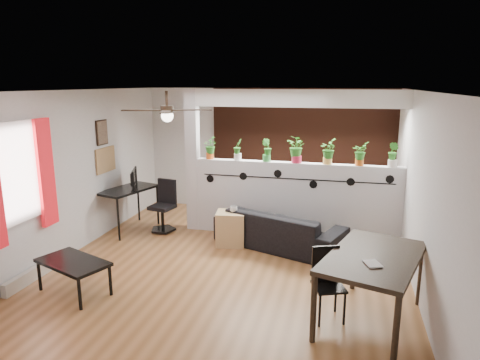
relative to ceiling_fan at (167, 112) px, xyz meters
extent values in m
cube|color=brown|center=(0.80, 0.30, -2.36)|extent=(6.30, 7.10, 0.10)
cube|color=#B7B7BA|center=(0.80, 3.32, -1.01)|extent=(6.30, 0.04, 2.90)
cube|color=#B7B7BA|center=(0.80, -2.72, -1.01)|extent=(6.30, 0.04, 2.90)
cube|color=#B7B7BA|center=(-1.82, 0.30, -1.01)|extent=(0.04, 7.10, 2.90)
cube|color=#B7B7BA|center=(3.42, 0.30, -1.01)|extent=(0.04, 7.10, 2.90)
cube|color=white|center=(0.80, 0.30, 0.34)|extent=(6.30, 7.10, 0.10)
cube|color=#BCBCC1|center=(1.60, 1.80, -1.64)|extent=(3.60, 0.18, 1.35)
cube|color=silver|center=(1.60, 1.80, 0.14)|extent=(3.60, 0.18, 0.30)
cube|color=#BCBCC1|center=(-0.31, 1.80, -1.01)|extent=(0.22, 0.20, 2.60)
cube|color=brown|center=(1.60, 3.27, -1.01)|extent=(3.90, 0.05, 2.60)
cube|color=black|center=(1.60, 1.70, -1.23)|extent=(3.31, 0.01, 0.02)
cylinder|color=black|center=(0.05, 1.70, -1.31)|extent=(0.14, 0.01, 0.14)
cylinder|color=black|center=(0.67, 1.70, -1.23)|extent=(0.14, 0.01, 0.14)
cylinder|color=black|center=(1.29, 1.70, -1.15)|extent=(0.14, 0.01, 0.14)
cylinder|color=black|center=(1.91, 1.70, -1.31)|extent=(0.14, 0.01, 0.14)
cylinder|color=black|center=(2.53, 1.70, -1.23)|extent=(0.14, 0.01, 0.14)
cylinder|color=black|center=(3.15, 1.70, -1.15)|extent=(0.14, 0.01, 0.14)
cube|color=white|center=(-1.78, -0.90, -0.76)|extent=(0.02, 0.95, 1.25)
cube|color=silver|center=(-1.77, -0.90, -0.76)|extent=(0.04, 1.05, 1.35)
cube|color=red|center=(-1.73, -0.40, -0.86)|extent=(0.06, 0.30, 1.55)
cube|color=beige|center=(-1.74, -0.90, -2.22)|extent=(0.08, 1.00, 0.18)
cube|color=#987349|center=(-1.78, 1.25, -0.96)|extent=(0.03, 0.60, 0.45)
cube|color=#8C7259|center=(-1.78, 1.20, -0.46)|extent=(0.03, 0.30, 0.40)
cube|color=black|center=(-1.78, 1.20, -0.46)|extent=(0.02, 0.34, 0.44)
cylinder|color=black|center=(0.00, 0.00, 0.19)|extent=(0.04, 0.04, 0.20)
cylinder|color=black|center=(0.00, 0.00, 0.04)|extent=(0.18, 0.18, 0.10)
sphere|color=white|center=(0.00, 0.00, -0.05)|extent=(0.17, 0.17, 0.17)
cube|color=black|center=(0.32, 0.12, 0.03)|extent=(0.55, 0.29, 0.01)
cube|color=black|center=(-0.12, 0.32, 0.03)|extent=(0.29, 0.55, 0.01)
cube|color=black|center=(-0.32, -0.12, 0.03)|extent=(0.55, 0.29, 0.01)
cube|color=black|center=(0.12, -0.32, 0.03)|extent=(0.29, 0.55, 0.01)
cylinder|color=#DA5819|center=(0.02, 1.80, -0.90)|extent=(0.14, 0.14, 0.12)
imported|color=#1B5A19|center=(0.02, 1.80, -0.72)|extent=(0.24, 0.25, 0.30)
cylinder|color=white|center=(0.55, 1.80, -0.90)|extent=(0.14, 0.14, 0.12)
imported|color=#1B5A19|center=(0.55, 1.80, -0.72)|extent=(0.24, 0.25, 0.29)
cylinder|color=#308638|center=(1.07, 1.80, -0.90)|extent=(0.14, 0.14, 0.12)
imported|color=#1B5A19|center=(1.07, 1.80, -0.71)|extent=(0.22, 0.19, 0.30)
cylinder|color=#BE1E40|center=(1.60, 1.80, -0.90)|extent=(0.17, 0.17, 0.12)
imported|color=#1B5A19|center=(1.60, 1.80, -0.68)|extent=(0.32, 0.31, 0.37)
cylinder|color=#E7B151|center=(2.13, 1.80, -0.90)|extent=(0.16, 0.16, 0.12)
imported|color=#1B5A19|center=(2.13, 1.80, -0.70)|extent=(0.19, 0.23, 0.33)
cylinder|color=#C65817|center=(2.65, 1.80, -0.90)|extent=(0.14, 0.14, 0.12)
imported|color=#1B5A19|center=(2.65, 1.80, -0.72)|extent=(0.22, 0.24, 0.30)
cylinder|color=silver|center=(3.18, 1.80, -0.90)|extent=(0.15, 0.15, 0.12)
imported|color=#1B5A19|center=(3.18, 1.80, -0.71)|extent=(0.27, 0.27, 0.32)
imported|color=black|center=(1.41, 1.25, -2.01)|extent=(2.20, 1.45, 0.60)
cube|color=tan|center=(0.60, 1.12, -2.02)|extent=(0.54, 0.49, 0.58)
imported|color=gray|center=(0.65, 1.12, -1.68)|extent=(0.16, 0.16, 0.10)
cube|color=black|center=(-1.45, 1.40, -1.53)|extent=(0.87, 1.23, 0.04)
cylinder|color=black|center=(-1.83, 0.98, -1.93)|extent=(0.04, 0.04, 0.76)
cylinder|color=black|center=(-1.35, 0.84, -1.93)|extent=(0.04, 0.04, 0.76)
cylinder|color=black|center=(-1.55, 1.96, -1.93)|extent=(0.04, 0.04, 0.76)
cylinder|color=black|center=(-1.07, 1.83, -1.93)|extent=(0.04, 0.04, 0.76)
imported|color=black|center=(-1.45, 1.55, -1.42)|extent=(0.32, 0.17, 0.19)
cylinder|color=black|center=(-0.81, 1.46, -2.28)|extent=(0.49, 0.49, 0.04)
cylinder|color=black|center=(-0.81, 1.46, -2.07)|extent=(0.06, 0.06, 0.42)
cube|color=black|center=(-0.81, 1.46, -1.84)|extent=(0.47, 0.47, 0.07)
cube|color=black|center=(-0.77, 1.64, -1.58)|extent=(0.38, 0.13, 0.45)
cube|color=black|center=(2.79, -0.83, -1.52)|extent=(1.32, 1.71, 0.05)
cylinder|color=black|center=(2.18, -1.38, -1.93)|extent=(0.06, 0.06, 0.77)
cylinder|color=black|center=(2.97, -1.63, -1.93)|extent=(0.06, 0.06, 0.77)
cylinder|color=black|center=(2.60, -0.02, -1.93)|extent=(0.06, 0.06, 0.77)
cylinder|color=black|center=(3.40, -0.27, -1.93)|extent=(0.06, 0.06, 0.77)
imported|color=gray|center=(2.69, -1.13, -1.48)|extent=(0.22, 0.25, 0.02)
cube|color=black|center=(2.31, -0.88, -1.91)|extent=(0.45, 0.45, 0.03)
cube|color=black|center=(2.26, -0.74, -1.68)|extent=(0.31, 0.14, 0.43)
cube|color=black|center=(2.23, -1.07, -2.11)|extent=(0.03, 0.03, 0.41)
cube|color=black|center=(2.50, -0.97, -2.11)|extent=(0.03, 0.03, 0.41)
cube|color=black|center=(2.12, -0.80, -1.90)|extent=(0.03, 0.03, 0.83)
cube|color=black|center=(2.39, -0.70, -1.90)|extent=(0.03, 0.03, 0.83)
cube|color=black|center=(-0.95, -1.03, -1.89)|extent=(1.09, 0.85, 0.04)
cylinder|color=black|center=(-1.44, -1.08, -2.11)|extent=(0.04, 0.04, 0.41)
cylinder|color=black|center=(-0.62, -1.40, -2.11)|extent=(0.04, 0.04, 0.41)
cylinder|color=black|center=(-1.28, -0.66, -2.11)|extent=(0.04, 0.04, 0.41)
cylinder|color=black|center=(-0.46, -0.98, -2.11)|extent=(0.04, 0.04, 0.41)
camera|label=1|loc=(2.41, -5.53, 0.39)|focal=32.00mm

